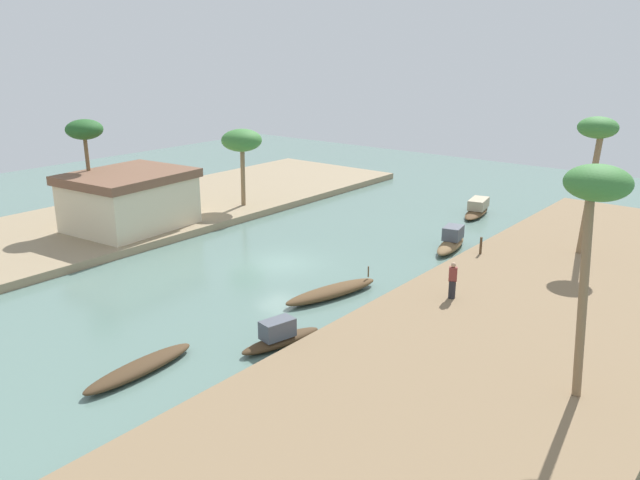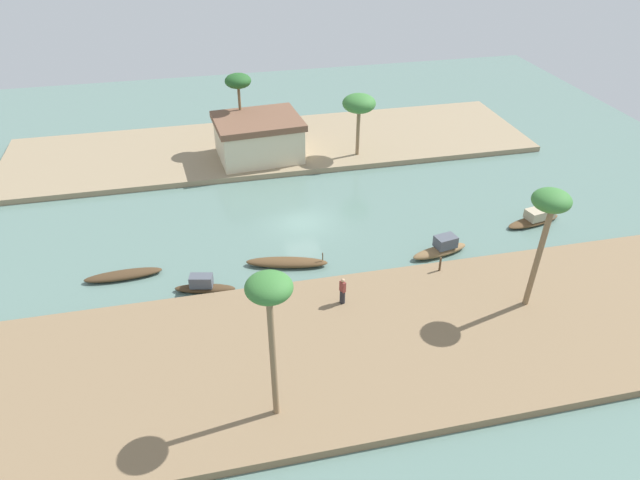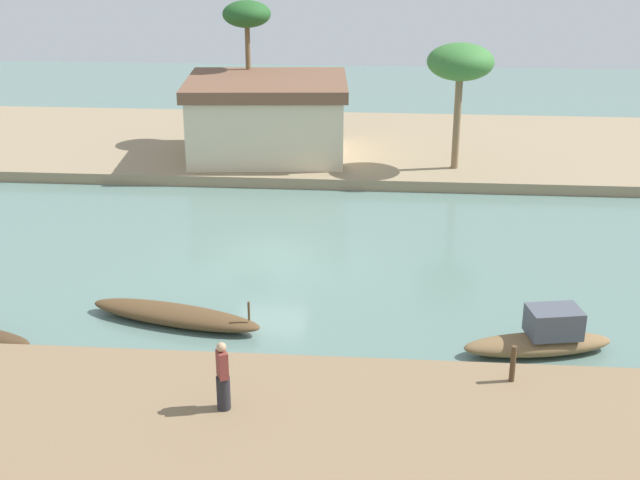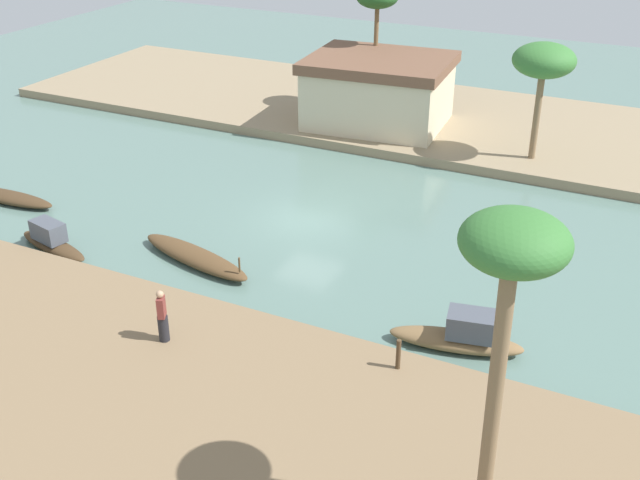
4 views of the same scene
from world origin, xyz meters
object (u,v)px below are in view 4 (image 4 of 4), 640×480
object	(u,v)px
sampan_near_left_bank	(195,257)
sampan_foreground	(8,197)
riverside_building	(379,90)
sampan_with_red_awning	(51,240)
mooring_post	(398,354)
palm_tree_left_far	(512,264)
palm_tree_right_tall	(544,62)
palm_tree_right_short	(377,0)
sampan_midstream	(460,336)
person_on_near_bank	(162,318)

from	to	relation	value
sampan_near_left_bank	sampan_foreground	world-z (taller)	sampan_near_left_bank
sampan_foreground	riverside_building	world-z (taller)	riverside_building
sampan_with_red_awning	riverside_building	world-z (taller)	riverside_building
mooring_post	riverside_building	bearing A→B (deg)	113.81
sampan_foreground	riverside_building	xyz separation A→B (m)	(10.97, 15.63, 2.05)
riverside_building	sampan_with_red_awning	bearing A→B (deg)	-113.09
sampan_with_red_awning	palm_tree_left_far	world-z (taller)	palm_tree_left_far
sampan_near_left_bank	sampan_with_red_awning	xyz separation A→B (m)	(-5.51, -1.58, 0.16)
sampan_foreground	palm_tree_right_tall	xyz separation A→B (m)	(19.58, 14.08, 4.89)
palm_tree_right_short	sampan_near_left_bank	bearing A→B (deg)	-87.92
sampan_foreground	sampan_midstream	bearing A→B (deg)	-7.24
sampan_with_red_awning	palm_tree_right_short	world-z (taller)	palm_tree_right_short
mooring_post	palm_tree_right_tall	distance (m)	18.90
mooring_post	palm_tree_right_short	distance (m)	25.10
sampan_with_red_awning	palm_tree_right_short	distance (m)	21.96
sampan_near_left_bank	riverside_building	world-z (taller)	riverside_building
sampan_foreground	palm_tree_right_short	xyz separation A→B (m)	(9.77, 17.98, 6.25)
sampan_near_left_bank	palm_tree_left_far	bearing A→B (deg)	-17.10
sampan_foreground	palm_tree_right_tall	size ratio (longest dim) A/B	0.89
sampan_foreground	palm_tree_right_tall	world-z (taller)	palm_tree_right_tall
sampan_foreground	sampan_near_left_bank	bearing A→B (deg)	-7.26
palm_tree_right_tall	palm_tree_right_short	size ratio (longest dim) A/B	0.81
sampan_foreground	palm_tree_right_short	distance (m)	21.40
palm_tree_right_short	palm_tree_right_tall	bearing A→B (deg)	-21.68
sampan_near_left_bank	mooring_post	xyz separation A→B (m)	(9.33, -3.37, 0.69)
palm_tree_right_short	mooring_post	bearing A→B (deg)	-65.83
riverside_building	sampan_near_left_bank	bearing A→B (deg)	-96.55
sampan_foreground	riverside_building	distance (m)	19.21
mooring_post	palm_tree_left_far	size ratio (longest dim) A/B	0.13
sampan_midstream	palm_tree_left_far	xyz separation A→B (m)	(2.51, -6.84, 6.57)
sampan_with_red_awning	palm_tree_right_tall	distance (m)	22.66
sampan_with_red_awning	palm_tree_left_far	bearing A→B (deg)	-5.95
sampan_midstream	sampan_with_red_awning	size ratio (longest dim) A/B	1.11
palm_tree_left_far	riverside_building	xyz separation A→B (m)	(-12.48, 24.45, -4.76)
sampan_with_red_awning	mooring_post	xyz separation A→B (m)	(14.85, -1.79, 0.54)
mooring_post	sampan_with_red_awning	bearing A→B (deg)	173.14
sampan_near_left_bank	sampan_with_red_awning	size ratio (longest dim) A/B	1.42
sampan_near_left_bank	sampan_foreground	size ratio (longest dim) A/B	1.12
sampan_with_red_awning	palm_tree_right_short	size ratio (longest dim) A/B	0.57
sampan_midstream	person_on_near_bank	xyz separation A→B (m)	(-8.05, -4.19, 0.78)
palm_tree_right_short	sampan_midstream	bearing A→B (deg)	-60.76
palm_tree_left_far	palm_tree_right_tall	world-z (taller)	palm_tree_left_far
sampan_with_red_awning	palm_tree_left_far	xyz separation A→B (m)	(18.50, -6.24, 6.62)
sampan_with_red_awning	mooring_post	bearing A→B (deg)	5.83
sampan_midstream	riverside_building	xyz separation A→B (m)	(-9.97, 17.60, 1.81)
mooring_post	riverside_building	xyz separation A→B (m)	(-8.82, 19.99, 1.32)
mooring_post	palm_tree_left_far	xyz separation A→B (m)	(3.66, -4.46, 6.08)
mooring_post	palm_tree_right_short	bearing A→B (deg)	114.17
palm_tree_left_far	riverside_building	world-z (taller)	palm_tree_left_far
palm_tree_left_far	riverside_building	distance (m)	27.86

